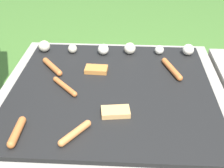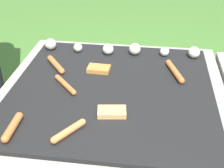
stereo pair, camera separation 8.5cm
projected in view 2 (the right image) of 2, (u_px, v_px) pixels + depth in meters
name	position (u px, v px, depth m)	size (l,w,h in m)	color
ground_plane	(112.00, 160.00, 1.55)	(14.00, 14.00, 0.00)	#3D6628
grill	(112.00, 127.00, 1.44)	(0.97, 0.97, 0.42)	gray
sausage_back_right	(175.00, 71.00, 1.42)	(0.08, 0.19, 0.03)	#B7602D
sausage_front_left	(69.00, 131.00, 1.07)	(0.10, 0.13, 0.03)	#C6753D
sausage_mid_right	(13.00, 127.00, 1.08)	(0.03, 0.15, 0.03)	#B7602D
sausage_front_center	(56.00, 64.00, 1.48)	(0.12, 0.15, 0.03)	#B7602D
sausage_back_center	(65.00, 84.00, 1.33)	(0.12, 0.14, 0.02)	#B7602D
bread_slice_left	(99.00, 69.00, 1.45)	(0.11, 0.07, 0.02)	#B27033
bread_slice_center	(112.00, 112.00, 1.17)	(0.11, 0.08, 0.02)	tan
mushroom_row	(120.00, 49.00, 1.59)	(0.80, 0.08, 0.06)	beige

